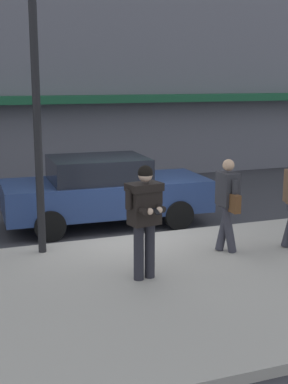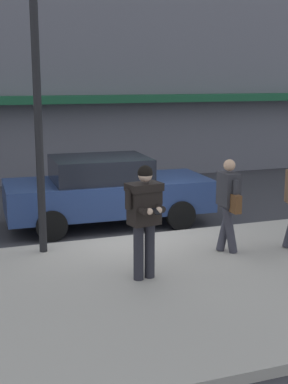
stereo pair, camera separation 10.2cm
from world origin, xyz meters
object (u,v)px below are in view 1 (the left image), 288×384
Objects in this scene: pedestrian_with_bag at (228,200)px; street_lamp_post at (36,83)px; parked_sedan_mid at (104,190)px; man_texting_on_phone at (145,210)px.

street_lamp_post is at bearing 159.76° from pedestrian_with_bag.
pedestrian_with_bag is 3.91m from street_lamp_post.
pedestrian_with_bag reaches higher than parked_sedan_mid.
parked_sedan_mid is 0.93× the size of street_lamp_post.
man_texting_on_phone reaches higher than parked_sedan_mid.
man_texting_on_phone is 1.06× the size of pedestrian_with_bag.
parked_sedan_mid is 2.68× the size of pedestrian_with_bag.
man_texting_on_phone is at bearing -55.91° from street_lamp_post.
parked_sedan_mid is at bearing 83.23° from man_texting_on_phone.
pedestrian_with_bag is at bearing -20.24° from street_lamp_post.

